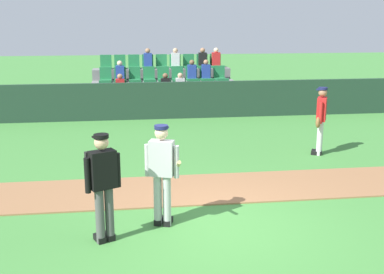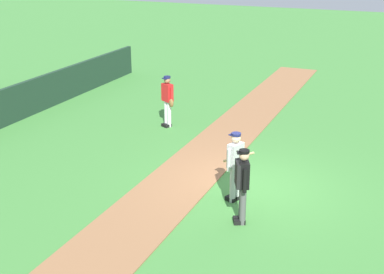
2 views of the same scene
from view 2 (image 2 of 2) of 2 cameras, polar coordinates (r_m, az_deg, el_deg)
ground_plane at (r=13.70m, az=6.42°, el=-5.43°), size 80.00×80.00×0.00m
infield_dirt_path at (r=14.27m, az=-0.65°, el=-4.15°), size 28.00×1.82×0.03m
batter_grey_jersey at (r=12.58m, az=4.71°, el=-2.95°), size 0.60×0.80×1.76m
umpire_home_plate at (r=11.59m, az=5.48°, el=-4.91°), size 0.54×0.43×1.76m
runner_red_jersey at (r=17.79m, az=-2.67°, el=4.10°), size 0.45×0.60×1.76m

